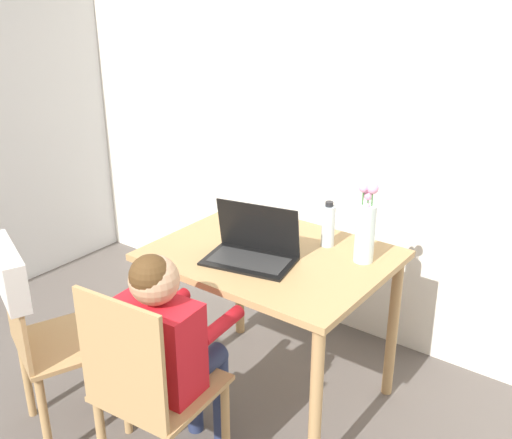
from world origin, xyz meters
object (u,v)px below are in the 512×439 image
at_px(chair_spare, 34,312).
at_px(flower_vase, 365,228).
at_px(chair_occupied, 149,391).
at_px(person_seated, 168,338).
at_px(water_bottle, 328,225).
at_px(laptop, 253,247).

height_order(chair_spare, flower_vase, flower_vase).
bearing_deg(flower_vase, chair_spare, -135.40).
distance_m(chair_occupied, person_seated, 0.20).
xyz_separation_m(chair_occupied, person_seated, (-0.01, 0.12, 0.16)).
bearing_deg(water_bottle, chair_spare, -127.57).
relative_size(laptop, flower_vase, 1.18).
bearing_deg(flower_vase, chair_occupied, -112.78).
xyz_separation_m(chair_spare, water_bottle, (0.78, 1.01, 0.24)).
bearing_deg(person_seated, chair_spare, 11.87).
height_order(person_seated, laptop, person_seated).
relative_size(chair_occupied, laptop, 2.19).
distance_m(chair_spare, laptop, 0.94).
xyz_separation_m(chair_spare, flower_vase, (0.98, 0.96, 0.29)).
xyz_separation_m(chair_occupied, laptop, (-0.01, 0.65, 0.34)).
distance_m(flower_vase, water_bottle, 0.21).
distance_m(chair_occupied, laptop, 0.73).
bearing_deg(flower_vase, laptop, -145.98).
xyz_separation_m(chair_occupied, chair_spare, (-0.60, -0.05, 0.15)).
distance_m(chair_spare, person_seated, 0.61).
distance_m(chair_occupied, chair_spare, 0.62).
relative_size(chair_spare, flower_vase, 2.61).
bearing_deg(person_seated, chair_occupied, 90.00).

